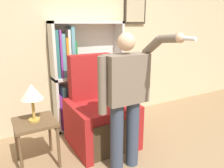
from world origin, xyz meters
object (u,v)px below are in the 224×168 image
object	(u,v)px
person_standing	(126,95)
table_lamp	(32,93)
armchair	(99,117)
side_table	(35,128)
bookcase	(80,79)

from	to	relation	value
person_standing	table_lamp	bearing A→B (deg)	147.14
armchair	side_table	distance (m)	0.90
side_table	table_lamp	bearing A→B (deg)	-45.00
person_standing	side_table	bearing A→B (deg)	147.14
side_table	table_lamp	xyz separation A→B (m)	(0.00, -0.00, 0.44)
person_standing	table_lamp	world-z (taller)	person_standing
armchair	table_lamp	size ratio (longest dim) A/B	2.78
person_standing	bookcase	bearing A→B (deg)	91.26
person_standing	table_lamp	xyz separation A→B (m)	(-0.89, 0.57, 0.00)
bookcase	person_standing	distance (m)	1.32
person_standing	armchair	bearing A→B (deg)	90.02
armchair	person_standing	distance (m)	0.86
bookcase	table_lamp	xyz separation A→B (m)	(-0.86, -0.74, 0.11)
armchair	side_table	world-z (taller)	armchair
side_table	armchair	bearing A→B (deg)	6.70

